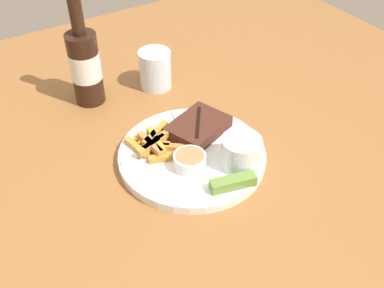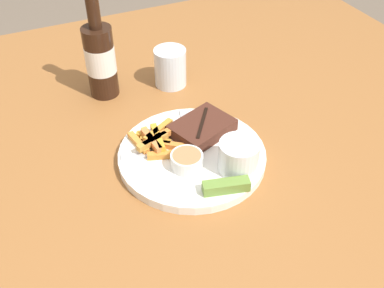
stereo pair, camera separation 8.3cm
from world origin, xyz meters
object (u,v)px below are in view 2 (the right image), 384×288
at_px(dinner_plate, 192,156).
at_px(knife_utensil, 191,140).
at_px(coleslaw_cup, 239,155).
at_px(beer_bottle, 100,57).
at_px(steak_portion, 202,128).
at_px(fork_utensil, 153,154).
at_px(drinking_glass, 170,67).
at_px(pickle_spear, 226,186).
at_px(dipping_sauce_cup, 187,160).

relative_size(dinner_plate, knife_utensil, 1.70).
height_order(coleslaw_cup, beer_bottle, beer_bottle).
distance_m(steak_portion, coleslaw_cup, 0.12).
height_order(fork_utensil, drinking_glass, drinking_glass).
distance_m(fork_utensil, beer_bottle, 0.27).
relative_size(coleslaw_cup, pickle_spear, 0.86).
distance_m(beer_bottle, drinking_glass, 0.16).
xyz_separation_m(pickle_spear, beer_bottle, (-0.10, 0.40, 0.06)).
bearing_deg(pickle_spear, dipping_sauce_cup, 113.87).
xyz_separation_m(dinner_plate, steak_portion, (0.04, 0.04, 0.02)).
height_order(coleslaw_cup, dipping_sauce_cup, coleslaw_cup).
xyz_separation_m(knife_utensil, beer_bottle, (-0.10, 0.26, 0.07)).
relative_size(coleslaw_cup, knife_utensil, 0.44).
relative_size(pickle_spear, knife_utensil, 0.51).
bearing_deg(knife_utensil, dinner_plate, 173.08).
bearing_deg(dipping_sauce_cup, beer_bottle, 101.02).
bearing_deg(coleslaw_cup, dinner_plate, 127.45).
height_order(dinner_plate, pickle_spear, pickle_spear).
distance_m(dipping_sauce_cup, fork_utensil, 0.07).
bearing_deg(dinner_plate, coleslaw_cup, -52.55).
xyz_separation_m(fork_utensil, drinking_glass, (0.13, 0.24, 0.02)).
distance_m(steak_portion, dipping_sauce_cup, 0.10).
bearing_deg(dipping_sauce_cup, dinner_plate, 51.85).
distance_m(dinner_plate, steak_portion, 0.07).
height_order(dinner_plate, knife_utensil, knife_utensil).
bearing_deg(beer_bottle, dipping_sauce_cup, -78.98).
height_order(pickle_spear, knife_utensil, pickle_spear).
bearing_deg(steak_portion, pickle_spear, -100.94).
height_order(fork_utensil, knife_utensil, knife_utensil).
xyz_separation_m(dinner_plate, knife_utensil, (0.01, 0.03, 0.01)).
bearing_deg(drinking_glass, coleslaw_cup, -91.32).
distance_m(dinner_plate, drinking_glass, 0.27).
bearing_deg(dipping_sauce_cup, coleslaw_cup, -27.68).
bearing_deg(coleslaw_cup, steak_portion, 96.84).
relative_size(steak_portion, pickle_spear, 1.64).
height_order(coleslaw_cup, knife_utensil, coleslaw_cup).
bearing_deg(steak_portion, beer_bottle, 118.07).
bearing_deg(coleslaw_cup, beer_bottle, 111.67).
relative_size(dinner_plate, steak_portion, 2.02).
xyz_separation_m(steak_portion, beer_bottle, (-0.13, 0.24, 0.06)).
bearing_deg(coleslaw_cup, knife_utensil, 113.35).
bearing_deg(coleslaw_cup, dipping_sauce_cup, 152.32).
distance_m(dipping_sauce_cup, pickle_spear, 0.09).
height_order(steak_portion, pickle_spear, steak_portion).
distance_m(knife_utensil, drinking_glass, 0.24).
relative_size(dipping_sauce_cup, fork_utensil, 0.45).
bearing_deg(beer_bottle, pickle_spear, -76.19).
bearing_deg(drinking_glass, dipping_sauce_cup, -107.01).
distance_m(dipping_sauce_cup, knife_utensil, 0.07).
bearing_deg(knife_utensil, coleslaw_cup, -141.77).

